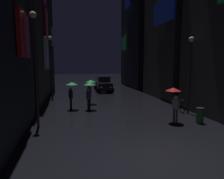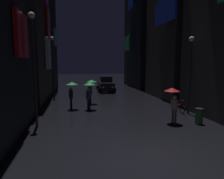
% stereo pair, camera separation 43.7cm
% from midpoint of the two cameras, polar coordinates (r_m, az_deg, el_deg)
% --- Properties ---
extents(ground_plane, '(120.00, 120.00, 0.00)m').
position_cam_midpoint_polar(ground_plane, '(8.19, 12.79, -18.35)').
color(ground_plane, black).
extents(building_left_mid, '(4.25, 8.79, 16.90)m').
position_cam_midpoint_polar(building_left_mid, '(21.21, -23.84, 20.27)').
color(building_left_mid, '#33302D').
rests_on(building_left_mid, ground).
extents(building_left_far, '(4.25, 7.52, 22.00)m').
position_cam_midpoint_polar(building_left_far, '(29.81, -20.17, 21.56)').
color(building_left_far, black).
rests_on(building_left_far, ground).
extents(building_right_far, '(4.25, 8.80, 25.03)m').
position_cam_midpoint_polar(building_right_far, '(32.25, 9.86, 23.55)').
color(building_right_far, black).
rests_on(building_right_far, ground).
extents(pedestrian_midstreet_centre_green, '(0.90, 0.90, 2.12)m').
position_cam_midpoint_polar(pedestrian_midstreet_centre_green, '(15.68, -10.67, 0.50)').
color(pedestrian_midstreet_centre_green, black).
rests_on(pedestrian_midstreet_centre_green, ground).
extents(pedestrian_far_right_green, '(0.90, 0.90, 2.12)m').
position_cam_midpoint_polar(pedestrian_far_right_green, '(17.56, -5.31, 1.33)').
color(pedestrian_far_right_green, black).
rests_on(pedestrian_far_right_green, ground).
extents(pedestrian_foreground_left_green, '(0.90, 0.90, 2.12)m').
position_cam_midpoint_polar(pedestrian_foreground_left_green, '(15.25, -5.70, 0.40)').
color(pedestrian_foreground_left_green, black).
rests_on(pedestrian_foreground_left_green, ground).
extents(pedestrian_foreground_right_red, '(0.90, 0.90, 2.12)m').
position_cam_midpoint_polar(pedestrian_foreground_right_red, '(12.32, 17.95, -1.63)').
color(pedestrian_foreground_right_red, '#38332D').
rests_on(pedestrian_foreground_right_red, ground).
extents(bicycle_parked_at_storefront, '(0.12, 1.82, 0.96)m').
position_cam_midpoint_polar(bicycle_parked_at_storefront, '(15.52, 19.22, -4.66)').
color(bicycle_parked_at_storefront, black).
rests_on(bicycle_parked_at_storefront, ground).
extents(car_distant, '(2.35, 4.20, 1.92)m').
position_cam_midpoint_polar(car_distant, '(25.30, -1.29, 1.56)').
color(car_distant, black).
rests_on(car_distant, ground).
extents(streetlamp_left_near, '(0.36, 0.36, 6.25)m').
position_cam_midpoint_polar(streetlamp_left_near, '(11.71, -20.51, 8.49)').
color(streetlamp_left_near, '#2D2D33').
rests_on(streetlamp_left_near, ground).
extents(streetlamp_right_near, '(0.36, 0.36, 5.35)m').
position_cam_midpoint_polar(streetlamp_right_near, '(14.87, 22.26, 6.24)').
color(streetlamp_right_near, '#2D2D33').
rests_on(streetlamp_right_near, ground).
extents(streetlamp_left_far, '(0.36, 0.36, 6.21)m').
position_cam_midpoint_polar(streetlamp_left_far, '(21.23, -15.97, 7.97)').
color(streetlamp_left_far, '#2D2D33').
rests_on(streetlamp_left_far, ground).
extents(trash_bin, '(0.46, 0.46, 0.93)m').
position_cam_midpoint_polar(trash_bin, '(12.94, 24.49, -6.95)').
color(trash_bin, '#265933').
rests_on(trash_bin, ground).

